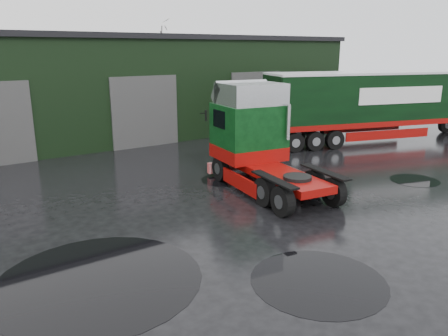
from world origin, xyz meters
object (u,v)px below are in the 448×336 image
Objects in this scene: warehouse at (107,84)px; lorry_right at (368,107)px; wash_bucket at (315,171)px; tree_back_b at (151,67)px; hero_tractor at (273,140)px.

lorry_right is at bearing -47.66° from warehouse.
tree_back_b is (4.22, 25.69, 3.61)m from wash_bucket.
tree_back_b is (7.49, 26.55, 1.66)m from hero_tractor.
warehouse is 110.57× the size of wash_bucket.
lorry_right is (10.84, 4.10, 0.02)m from hero_tractor.
warehouse is 16.88m from lorry_right.
lorry_right is 22.76m from tree_back_b.
tree_back_b is at bearing 51.34° from warehouse.
lorry_right is (11.35, -12.46, -1.05)m from warehouse.
warehouse is 12.82m from tree_back_b.
warehouse is 4.82× the size of hero_tractor.
hero_tractor is at bearing -88.25° from warehouse.
wash_bucket is (3.27, 0.86, -1.95)m from hero_tractor.
hero_tractor is 22.92× the size of wash_bucket.
tree_back_b is (8.00, 10.00, 0.59)m from warehouse.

